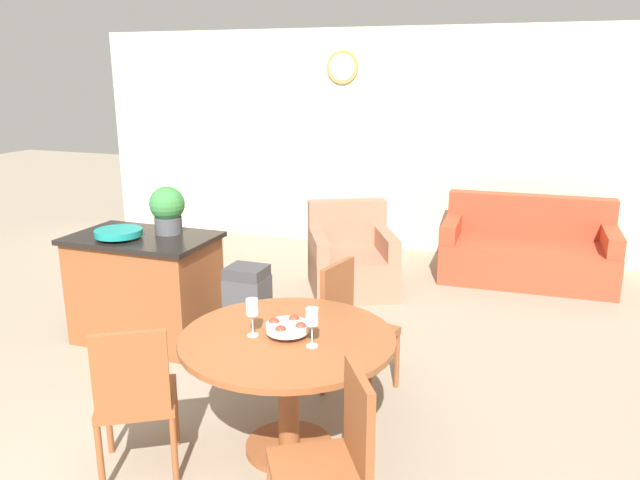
{
  "coord_description": "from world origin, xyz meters",
  "views": [
    {
      "loc": [
        1.85,
        -1.89,
        2.21
      ],
      "look_at": [
        0.28,
        2.46,
        0.94
      ],
      "focal_mm": 35.0,
      "sensor_mm": 36.0,
      "label": 1
    }
  ],
  "objects_px": {
    "dining_chair_far_side": "(351,322)",
    "kitchen_island": "(146,288)",
    "armchair": "(351,262)",
    "dining_table": "(288,363)",
    "wine_glass_left": "(252,309)",
    "potted_plant": "(167,209)",
    "dining_chair_near_left": "(135,394)",
    "wine_glass_right": "(312,318)",
    "trash_bin": "(248,312)",
    "couch": "(527,252)",
    "fruit_bowl": "(287,327)",
    "dining_chair_near_right": "(333,457)",
    "teal_bowl": "(119,233)"
  },
  "relations": [
    {
      "from": "dining_chair_near_right",
      "to": "wine_glass_right",
      "type": "distance_m",
      "value": 0.79
    },
    {
      "from": "trash_bin",
      "to": "couch",
      "type": "height_order",
      "value": "couch"
    },
    {
      "from": "dining_table",
      "to": "wine_glass_left",
      "type": "distance_m",
      "value": 0.39
    },
    {
      "from": "wine_glass_right",
      "to": "kitchen_island",
      "type": "height_order",
      "value": "wine_glass_right"
    },
    {
      "from": "couch",
      "to": "dining_chair_near_left",
      "type": "bearing_deg",
      "value": -115.42
    },
    {
      "from": "dining_table",
      "to": "dining_chair_near_left",
      "type": "relative_size",
      "value": 1.35
    },
    {
      "from": "dining_table",
      "to": "dining_chair_far_side",
      "type": "bearing_deg",
      "value": 81.67
    },
    {
      "from": "dining_chair_far_side",
      "to": "trash_bin",
      "type": "distance_m",
      "value": 0.96
    },
    {
      "from": "wine_glass_left",
      "to": "trash_bin",
      "type": "xyz_separation_m",
      "value": [
        -0.61,
        1.14,
        -0.54
      ]
    },
    {
      "from": "dining_chair_near_left",
      "to": "dining_table",
      "type": "bearing_deg",
      "value": 4.98
    },
    {
      "from": "dining_table",
      "to": "dining_chair_near_right",
      "type": "relative_size",
      "value": 1.35
    },
    {
      "from": "fruit_bowl",
      "to": "wine_glass_right",
      "type": "height_order",
      "value": "wine_glass_right"
    },
    {
      "from": "wine_glass_left",
      "to": "wine_glass_right",
      "type": "xyz_separation_m",
      "value": [
        0.37,
        -0.02,
        0.0
      ]
    },
    {
      "from": "wine_glass_left",
      "to": "potted_plant",
      "type": "height_order",
      "value": "potted_plant"
    },
    {
      "from": "fruit_bowl",
      "to": "teal_bowl",
      "type": "xyz_separation_m",
      "value": [
        -1.86,
        0.95,
        0.16
      ]
    },
    {
      "from": "kitchen_island",
      "to": "trash_bin",
      "type": "bearing_deg",
      "value": -0.32
    },
    {
      "from": "dining_chair_far_side",
      "to": "couch",
      "type": "bearing_deg",
      "value": 173.62
    },
    {
      "from": "potted_plant",
      "to": "trash_bin",
      "type": "xyz_separation_m",
      "value": [
        0.78,
        -0.15,
        -0.74
      ]
    },
    {
      "from": "dining_chair_far_side",
      "to": "kitchen_island",
      "type": "distance_m",
      "value": 1.88
    },
    {
      "from": "wine_glass_right",
      "to": "potted_plant",
      "type": "xyz_separation_m",
      "value": [
        -1.76,
        1.31,
        0.2
      ]
    },
    {
      "from": "kitchen_island",
      "to": "couch",
      "type": "xyz_separation_m",
      "value": [
        2.94,
        2.75,
        -0.16
      ]
    },
    {
      "from": "teal_bowl",
      "to": "dining_table",
      "type": "bearing_deg",
      "value": -27.07
    },
    {
      "from": "potted_plant",
      "to": "wine_glass_right",
      "type": "bearing_deg",
      "value": -36.72
    },
    {
      "from": "dining_table",
      "to": "kitchen_island",
      "type": "height_order",
      "value": "kitchen_island"
    },
    {
      "from": "dining_chair_near_left",
      "to": "dining_chair_far_side",
      "type": "height_order",
      "value": "same"
    },
    {
      "from": "couch",
      "to": "wine_glass_right",
      "type": "bearing_deg",
      "value": -106.55
    },
    {
      "from": "dining_chair_far_side",
      "to": "kitchen_island",
      "type": "xyz_separation_m",
      "value": [
        -1.86,
        0.24,
        -0.06
      ]
    },
    {
      "from": "teal_bowl",
      "to": "dining_chair_near_left",
      "type": "bearing_deg",
      "value": -51.21
    },
    {
      "from": "dining_chair_near_right",
      "to": "teal_bowl",
      "type": "bearing_deg",
      "value": 23.7
    },
    {
      "from": "wine_glass_right",
      "to": "kitchen_island",
      "type": "relative_size",
      "value": 0.19
    },
    {
      "from": "wine_glass_right",
      "to": "armchair",
      "type": "distance_m",
      "value": 3.06
    },
    {
      "from": "trash_bin",
      "to": "dining_chair_near_right",
      "type": "bearing_deg",
      "value": -53.49
    },
    {
      "from": "wine_glass_right",
      "to": "couch",
      "type": "xyz_separation_m",
      "value": [
        1.01,
        3.92,
        -0.61
      ]
    },
    {
      "from": "dining_table",
      "to": "dining_chair_far_side",
      "type": "height_order",
      "value": "dining_chair_far_side"
    },
    {
      "from": "armchair",
      "to": "dining_chair_near_left",
      "type": "bearing_deg",
      "value": -120.1
    },
    {
      "from": "dining_table",
      "to": "dining_chair_near_left",
      "type": "xyz_separation_m",
      "value": [
        -0.69,
        -0.51,
        -0.06
      ]
    },
    {
      "from": "dining_table",
      "to": "trash_bin",
      "type": "distance_m",
      "value": 1.36
    },
    {
      "from": "kitchen_island",
      "to": "armchair",
      "type": "distance_m",
      "value": 2.16
    },
    {
      "from": "wine_glass_left",
      "to": "armchair",
      "type": "relative_size",
      "value": 0.19
    },
    {
      "from": "dining_chair_near_right",
      "to": "dining_chair_far_side",
      "type": "height_order",
      "value": "same"
    },
    {
      "from": "dining_chair_far_side",
      "to": "trash_bin",
      "type": "relative_size",
      "value": 1.24
    },
    {
      "from": "wine_glass_left",
      "to": "potted_plant",
      "type": "xyz_separation_m",
      "value": [
        -1.39,
        1.29,
        0.2
      ]
    },
    {
      "from": "wine_glass_left",
      "to": "potted_plant",
      "type": "distance_m",
      "value": 1.91
    },
    {
      "from": "dining_chair_near_right",
      "to": "teal_bowl",
      "type": "relative_size",
      "value": 2.46
    },
    {
      "from": "kitchen_island",
      "to": "armchair",
      "type": "bearing_deg",
      "value": 54.71
    },
    {
      "from": "teal_bowl",
      "to": "couch",
      "type": "distance_m",
      "value": 4.25
    },
    {
      "from": "dining_table",
      "to": "potted_plant",
      "type": "relative_size",
      "value": 3.18
    },
    {
      "from": "dining_chair_near_left",
      "to": "kitchen_island",
      "type": "xyz_separation_m",
      "value": [
        -1.06,
        1.59,
        -0.06
      ]
    },
    {
      "from": "dining_table",
      "to": "armchair",
      "type": "bearing_deg",
      "value": 99.84
    },
    {
      "from": "wine_glass_right",
      "to": "couch",
      "type": "distance_m",
      "value": 4.09
    }
  ]
}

